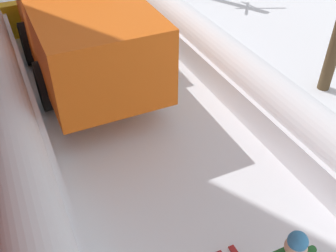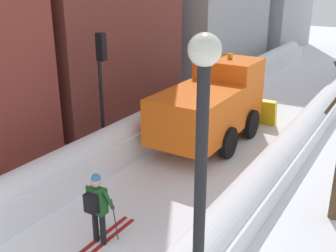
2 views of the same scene
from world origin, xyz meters
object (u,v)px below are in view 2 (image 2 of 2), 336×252
plow_truck (213,103)px  street_lamp (200,185)px  traffic_light_pole (102,71)px  skier (97,206)px

plow_truck → street_lamp: (3.98, -8.90, 1.88)m
traffic_light_pole → street_lamp: street_lamp is taller
plow_truck → skier: plow_truck is taller
street_lamp → plow_truck: bearing=114.1°
skier → street_lamp: bearing=-27.2°
plow_truck → street_lamp: size_ratio=1.13×
skier → traffic_light_pole: 5.62m
skier → street_lamp: size_ratio=0.34×
plow_truck → traffic_light_pole: (-2.73, -2.95, 1.47)m
plow_truck → street_lamp: 9.93m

